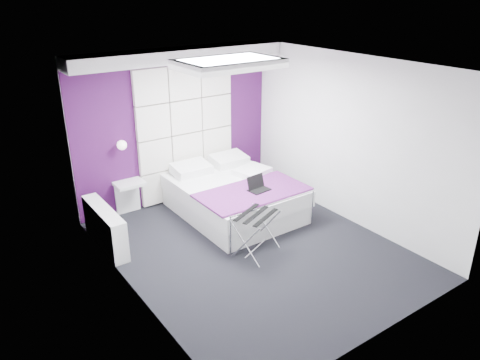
# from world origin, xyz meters

# --- Properties ---
(floor) EXTENTS (4.40, 4.40, 0.00)m
(floor) POSITION_xyz_m (0.00, 0.00, 0.00)
(floor) COLOR black
(floor) RESTS_ON ground
(ceiling) EXTENTS (4.40, 4.40, 0.00)m
(ceiling) POSITION_xyz_m (0.00, 0.00, 2.60)
(ceiling) COLOR white
(ceiling) RESTS_ON wall_back
(wall_back) EXTENTS (3.60, 0.00, 3.60)m
(wall_back) POSITION_xyz_m (0.00, 2.20, 1.30)
(wall_back) COLOR white
(wall_back) RESTS_ON floor
(wall_left) EXTENTS (0.00, 4.40, 4.40)m
(wall_left) POSITION_xyz_m (-1.80, 0.00, 1.30)
(wall_left) COLOR white
(wall_left) RESTS_ON floor
(wall_right) EXTENTS (0.00, 4.40, 4.40)m
(wall_right) POSITION_xyz_m (1.80, 0.00, 1.30)
(wall_right) COLOR white
(wall_right) RESTS_ON floor
(accent_wall) EXTENTS (3.58, 0.02, 2.58)m
(accent_wall) POSITION_xyz_m (0.00, 2.19, 1.30)
(accent_wall) COLOR #3D0F42
(accent_wall) RESTS_ON wall_back
(soffit) EXTENTS (3.58, 0.50, 0.20)m
(soffit) POSITION_xyz_m (0.00, 1.95, 2.50)
(soffit) COLOR white
(soffit) RESTS_ON wall_back
(headboard) EXTENTS (1.80, 0.08, 2.30)m
(headboard) POSITION_xyz_m (0.15, 2.14, 1.17)
(headboard) COLOR white
(headboard) RESTS_ON wall_back
(skylight) EXTENTS (1.36, 0.86, 0.12)m
(skylight) POSITION_xyz_m (0.00, 0.60, 2.55)
(skylight) COLOR white
(skylight) RESTS_ON ceiling
(wall_lamp) EXTENTS (0.15, 0.15, 0.15)m
(wall_lamp) POSITION_xyz_m (-1.05, 2.06, 1.22)
(wall_lamp) COLOR white
(wall_lamp) RESTS_ON wall_back
(radiator) EXTENTS (0.22, 1.20, 0.60)m
(radiator) POSITION_xyz_m (-1.69, 1.30, 0.30)
(radiator) COLOR white
(radiator) RESTS_ON floor
(bed) EXTENTS (1.71, 2.06, 0.72)m
(bed) POSITION_xyz_m (0.42, 1.11, 0.31)
(bed) COLOR white
(bed) RESTS_ON floor
(nightstand) EXTENTS (0.46, 0.36, 0.05)m
(nightstand) POSITION_xyz_m (-0.99, 2.02, 0.56)
(nightstand) COLOR white
(nightstand) RESTS_ON wall_back
(luggage_rack) EXTENTS (0.61, 0.45, 0.61)m
(luggage_rack) POSITION_xyz_m (-0.04, -0.10, 0.30)
(luggage_rack) COLOR silver
(luggage_rack) RESTS_ON floor
(laptop) EXTENTS (0.32, 0.23, 0.23)m
(laptop) POSITION_xyz_m (0.51, 0.60, 0.64)
(laptop) COLOR black
(laptop) RESTS_ON bed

